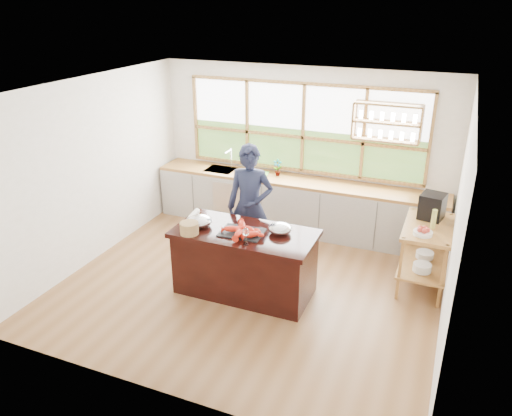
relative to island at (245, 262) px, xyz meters
The scene contains 18 objects.
ground_plane 0.50m from the island, 90.00° to the left, with size 5.00×5.00×0.00m, color brown.
room_shell 1.48m from the island, 88.06° to the left, with size 5.02×4.52×2.71m.
back_counter 2.14m from the island, 90.50° to the left, with size 4.90×0.63×0.90m.
right_shelf_unit 2.45m from the island, 26.44° to the left, with size 0.62×1.10×0.90m.
island is the anchor object (origin of this frame).
cook 0.91m from the island, 107.95° to the left, with size 0.67×0.44×1.83m, color #181D34.
potted_plant 2.31m from the island, 99.24° to the left, with size 0.15×0.10×0.29m, color slate.
cutting_board 2.30m from the island, 108.55° to the left, with size 0.40×0.30×0.01m, color #6FC447.
espresso_machine 2.66m from the island, 32.07° to the left, with size 0.30×0.33×0.35m, color black.
wine_bottle 2.53m from the island, 24.68° to the left, with size 0.07×0.07×0.26m, color #ABB14E.
fruit_bowl 2.33m from the island, 20.04° to the left, with size 0.24×0.24×0.11m.
slate_board 0.46m from the island, 105.74° to the right, with size 0.55×0.40×0.02m, color black.
lobster_pile 0.51m from the island, 86.12° to the right, with size 0.52×0.48×0.08m.
mixing_bowl_left 0.81m from the island, behind, with size 0.33×0.33×0.16m, color #B4B5BA.
mixing_bowl_right 0.69m from the island, 17.05° to the left, with size 0.30×0.30×0.14m, color #B4B5BA.
wine_glass 0.71m from the island, 63.71° to the right, with size 0.08×0.08×0.22m.
wicker_basket 0.88m from the island, 152.89° to the right, with size 0.24×0.24×0.15m, color #A6854D.
parchment_roll 0.97m from the island, behind, with size 0.08×0.08×0.30m, color white.
Camera 1 is at (2.35, -5.52, 3.71)m, focal length 35.00 mm.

